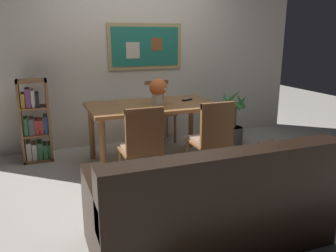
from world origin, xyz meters
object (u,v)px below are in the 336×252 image
object	(u,v)px
dining_chair_near_right	(212,135)
leather_couch	(211,208)
bookshelf	(35,125)
potted_ivy	(214,123)
dining_table	(152,112)
dining_chair_near_left	(142,143)
potted_palm	(234,123)
dining_chair_far_right	(158,106)
tv_remote	(187,100)
flower_vase	(158,90)

from	to	relation	value
dining_chair_near_right	leather_couch	bearing A→B (deg)	-118.47
leather_couch	bookshelf	distance (m)	2.75
bookshelf	potted_ivy	world-z (taller)	bookshelf
dining_chair_near_right	potted_ivy	xyz separation A→B (m)	(0.81, 1.44, -0.28)
dining_table	potted_ivy	size ratio (longest dim) A/B	3.09
dining_chair_near_left	potted_palm	size ratio (longest dim) A/B	1.12
potted_ivy	bookshelf	bearing A→B (deg)	-179.37
dining_chair_far_right	tv_remote	size ratio (longest dim) A/B	5.67
potted_palm	leather_couch	bearing A→B (deg)	-125.44
dining_table	dining_chair_near_right	bearing A→B (deg)	-64.84
potted_palm	flower_vase	world-z (taller)	flower_vase
dining_chair_far_right	potted_ivy	distance (m)	0.90
dining_chair_near_left	potted_ivy	bearing A→B (deg)	41.99
dining_chair_near_left	flower_vase	distance (m)	1.01
leather_couch	flower_vase	world-z (taller)	flower_vase
dining_chair_near_right	flower_vase	bearing A→B (deg)	111.39
dining_chair_near_left	dining_chair_near_right	bearing A→B (deg)	-0.71
flower_vase	tv_remote	size ratio (longest dim) A/B	1.98
dining_chair_far_right	bookshelf	size ratio (longest dim) A/B	0.87
bookshelf	potted_palm	xyz separation A→B (m)	(2.73, -0.32, -0.15)
dining_chair_near_left	leather_couch	xyz separation A→B (m)	(0.22, -1.06, -0.23)
dining_chair_near_right	tv_remote	xyz separation A→B (m)	(0.11, 0.91, 0.22)
potted_ivy	tv_remote	size ratio (longest dim) A/B	3.17
flower_vase	dining_chair_near_left	bearing A→B (deg)	-119.80
dining_table	potted_palm	distance (m)	1.41
leather_couch	potted_ivy	distance (m)	2.85
dining_table	leather_couch	size ratio (longest dim) A/B	0.87
dining_chair_far_right	leather_couch	xyz separation A→B (m)	(-0.56, -2.74, -0.23)
tv_remote	flower_vase	bearing A→B (deg)	-167.84
dining_table	flower_vase	distance (m)	0.28
tv_remote	dining_chair_near_left	bearing A→B (deg)	-134.70
dining_table	dining_chair_near_left	bearing A→B (deg)	-115.27
bookshelf	potted_palm	distance (m)	2.75
dining_chair_far_right	leather_couch	size ratio (longest dim) A/B	0.51
dining_chair_near_left	bookshelf	distance (m)	1.72
bookshelf	tv_remote	world-z (taller)	bookshelf
dining_table	dining_chair_far_right	distance (m)	0.94
bookshelf	leather_couch	bearing A→B (deg)	-63.99
dining_table	tv_remote	world-z (taller)	tv_remote
potted_palm	flower_vase	size ratio (longest dim) A/B	2.56
dining_chair_far_right	leather_couch	bearing A→B (deg)	-101.48
leather_couch	flower_vase	distance (m)	1.98
flower_vase	tv_remote	xyz separation A→B (m)	(0.43, 0.09, -0.17)
dining_chair_near_right	potted_ivy	bearing A→B (deg)	60.75
dining_chair_far_right	flower_vase	world-z (taller)	flower_vase
dining_table	dining_chair_far_right	xyz separation A→B (m)	(0.38, 0.85, -0.12)
bookshelf	potted_palm	size ratio (longest dim) A/B	1.28
dining_table	tv_remote	bearing A→B (deg)	8.36
dining_chair_near_left	tv_remote	size ratio (longest dim) A/B	5.67
dining_chair_far_right	tv_remote	bearing A→B (deg)	-81.17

